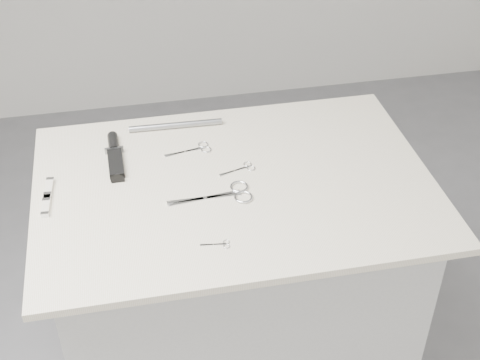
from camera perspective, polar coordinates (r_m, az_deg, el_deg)
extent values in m
cube|color=#B2B2B0|center=(2.00, -0.41, -10.91)|extent=(0.90, 0.60, 0.90)
cube|color=beige|center=(1.69, -0.48, -0.43)|extent=(1.00, 0.70, 0.02)
cube|color=silver|center=(1.63, -3.01, -1.56)|extent=(0.18, 0.04, 0.00)
cylinder|color=silver|center=(1.63, -3.01, -1.54)|extent=(0.01, 0.01, 0.00)
torus|color=silver|center=(1.66, -0.08, -0.58)|extent=(0.05, 0.05, 0.01)
torus|color=silver|center=(1.63, 0.30, -1.47)|extent=(0.05, 0.05, 0.01)
cube|color=silver|center=(1.79, -4.72, 2.42)|extent=(0.11, 0.04, 0.00)
cylinder|color=silver|center=(1.79, -4.72, 2.44)|extent=(0.01, 0.01, 0.00)
torus|color=silver|center=(1.82, -3.17, 3.04)|extent=(0.03, 0.03, 0.00)
torus|color=silver|center=(1.80, -2.89, 2.60)|extent=(0.03, 0.03, 0.00)
cube|color=silver|center=(1.72, -0.47, 0.78)|extent=(0.08, 0.04, 0.00)
cylinder|color=silver|center=(1.72, -0.47, 0.80)|extent=(0.00, 0.00, 0.00)
torus|color=silver|center=(1.74, 0.64, 1.36)|extent=(0.02, 0.02, 0.00)
torus|color=silver|center=(1.73, 0.96, 1.01)|extent=(0.02, 0.02, 0.00)
cube|color=silver|center=(1.50, -2.29, -5.54)|extent=(0.06, 0.02, 0.00)
cylinder|color=silver|center=(1.50, -2.30, -5.51)|extent=(0.00, 0.00, 0.00)
torus|color=silver|center=(1.51, -1.17, -5.31)|extent=(0.02, 0.02, 0.00)
torus|color=silver|center=(1.50, -1.15, -5.67)|extent=(0.02, 0.02, 0.00)
cube|color=black|center=(1.76, -10.55, 1.40)|extent=(0.04, 0.12, 0.01)
cube|color=gray|center=(1.81, -10.68, 2.50)|extent=(0.04, 0.01, 0.02)
cylinder|color=black|center=(1.84, -10.75, 3.12)|extent=(0.03, 0.07, 0.02)
cube|color=beige|center=(1.71, -16.03, -0.84)|extent=(0.03, 0.09, 0.01)
cube|color=silver|center=(1.75, -15.87, 0.01)|extent=(0.02, 0.01, 0.01)
cube|color=silver|center=(1.68, -16.20, -1.70)|extent=(0.02, 0.01, 0.01)
cube|color=beige|center=(1.67, -16.20, -2.02)|extent=(0.02, 0.09, 0.01)
cube|color=silver|center=(1.70, -16.09, -1.21)|extent=(0.02, 0.01, 0.01)
cube|color=silver|center=(1.64, -16.31, -2.84)|extent=(0.02, 0.01, 0.01)
cylinder|color=gray|center=(1.89, -5.51, 4.67)|extent=(0.26, 0.02, 0.02)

